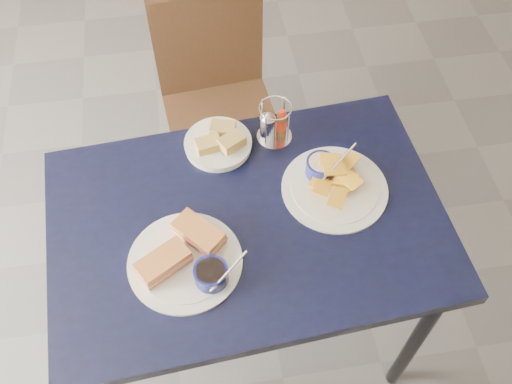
{
  "coord_description": "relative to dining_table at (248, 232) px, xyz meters",
  "views": [
    {
      "loc": [
        -0.2,
        -0.62,
        2.11
      ],
      "look_at": [
        -0.06,
        0.28,
        0.82
      ],
      "focal_mm": 40.0,
      "sensor_mm": 36.0,
      "label": 1
    }
  ],
  "objects": [
    {
      "name": "chair_far",
      "position": [
        -0.01,
        0.77,
        -0.17
      ],
      "size": [
        0.45,
        0.44,
        0.89
      ],
      "color": "black",
      "rests_on": "ground"
    },
    {
      "name": "condiment_caddy",
      "position": [
        0.12,
        0.29,
        0.13
      ],
      "size": [
        0.11,
        0.11,
        0.14
      ],
      "color": "silver",
      "rests_on": "dining_table"
    },
    {
      "name": "dining_table",
      "position": [
        0.0,
        0.0,
        0.0
      ],
      "size": [
        1.16,
        0.82,
        0.75
      ],
      "color": "black",
      "rests_on": "ground"
    },
    {
      "name": "sandwich_plate",
      "position": [
        -0.18,
        -0.11,
        0.1
      ],
      "size": [
        0.32,
        0.31,
        0.12
      ],
      "color": "white",
      "rests_on": "dining_table"
    },
    {
      "name": "bread_basket",
      "position": [
        -0.05,
        0.27,
        0.09
      ],
      "size": [
        0.2,
        0.2,
        0.07
      ],
      "color": "white",
      "rests_on": "dining_table"
    },
    {
      "name": "ground",
      "position": [
        0.09,
        -0.24,
        -0.68
      ],
      "size": [
        6.0,
        6.0,
        0.0
      ],
      "primitive_type": "plane",
      "color": "#505055",
      "rests_on": "ground"
    },
    {
      "name": "plantain_plate",
      "position": [
        0.26,
        0.08,
        0.09
      ],
      "size": [
        0.31,
        0.31,
        0.12
      ],
      "color": "white",
      "rests_on": "dining_table"
    }
  ]
}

